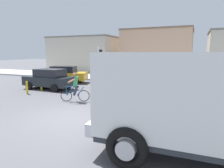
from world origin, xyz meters
TOP-DOWN VIEW (x-y plane):
  - ground_plane at (0.00, 0.00)m, footprint 120.00×120.00m
  - sidewalk_far at (0.00, 13.14)m, footprint 80.00×5.00m
  - truck_foreground at (5.22, -1.51)m, footprint 5.49×2.97m
  - cyclist at (-1.34, 2.51)m, footprint 1.62×0.76m
  - traffic_light_pole at (-0.02, 3.07)m, footprint 0.24×0.43m
  - car_red_near at (-5.44, 5.09)m, footprint 4.02×1.92m
  - car_white_mid at (-6.31, 8.33)m, footprint 4.32×2.76m
  - car_far_side at (3.43, 6.37)m, footprint 4.28×2.57m
  - pedestrian_near_kerb at (1.85, 8.63)m, footprint 0.34×0.22m
  - bollard_near at (-5.64, 3.00)m, footprint 0.14×0.14m
  - bollard_far at (-5.64, 4.40)m, footprint 0.14×0.14m
  - building_corner_left at (-10.30, 18.40)m, footprint 9.75×5.40m
  - building_mid_block at (0.20, 21.07)m, footprint 8.97×7.88m

SIDE VIEW (x-z plane):
  - ground_plane at x=0.00m, z-range 0.00..0.00m
  - sidewalk_far at x=0.00m, z-range 0.00..0.16m
  - bollard_near at x=-5.64m, z-range 0.00..0.90m
  - bollard_far at x=-5.64m, z-range 0.00..0.90m
  - car_red_near at x=-5.44m, z-range 0.02..1.62m
  - car_white_mid at x=-6.31m, z-range 0.02..1.62m
  - car_far_side at x=3.43m, z-range 0.02..1.62m
  - pedestrian_near_kerb at x=1.85m, z-range 0.04..1.66m
  - cyclist at x=-1.34m, z-range 0.00..1.72m
  - truck_foreground at x=5.22m, z-range 0.22..3.12m
  - traffic_light_pole at x=-0.02m, z-range 0.47..3.67m
  - building_corner_left at x=-10.30m, z-range 0.00..5.12m
  - building_mid_block at x=0.20m, z-range 0.00..5.89m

